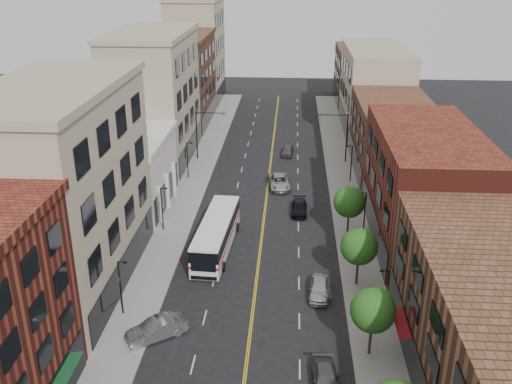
% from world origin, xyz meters
% --- Properties ---
extents(sidewalk_left, '(4.00, 110.00, 0.15)m').
position_xyz_m(sidewalk_left, '(-10.00, 35.00, 0.07)').
color(sidewalk_left, gray).
rests_on(sidewalk_left, ground).
extents(sidewalk_right, '(4.00, 110.00, 0.15)m').
position_xyz_m(sidewalk_right, '(10.00, 35.00, 0.07)').
color(sidewalk_right, gray).
rests_on(sidewalk_right, ground).
extents(bldg_l_tanoffice, '(10.00, 22.00, 18.00)m').
position_xyz_m(bldg_l_tanoffice, '(-17.00, 13.00, 9.00)').
color(bldg_l_tanoffice, tan).
rests_on(bldg_l_tanoffice, ground).
extents(bldg_l_white, '(10.00, 14.00, 8.00)m').
position_xyz_m(bldg_l_white, '(-17.00, 31.00, 4.00)').
color(bldg_l_white, silver).
rests_on(bldg_l_white, ground).
extents(bldg_l_far_a, '(10.00, 20.00, 18.00)m').
position_xyz_m(bldg_l_far_a, '(-17.00, 48.00, 9.00)').
color(bldg_l_far_a, tan).
rests_on(bldg_l_far_a, ground).
extents(bldg_l_far_b, '(10.00, 20.00, 15.00)m').
position_xyz_m(bldg_l_far_b, '(-17.00, 68.00, 7.50)').
color(bldg_l_far_b, brown).
rests_on(bldg_l_far_b, ground).
extents(bldg_l_far_c, '(10.00, 16.00, 20.00)m').
position_xyz_m(bldg_l_far_c, '(-17.00, 86.00, 10.00)').
color(bldg_l_far_c, tan).
rests_on(bldg_l_far_c, ground).
extents(bldg_r_near, '(10.00, 26.00, 10.00)m').
position_xyz_m(bldg_r_near, '(17.00, 0.00, 5.00)').
color(bldg_r_near, brown).
rests_on(bldg_r_near, ground).
extents(bldg_r_mid, '(10.00, 22.00, 12.00)m').
position_xyz_m(bldg_r_mid, '(17.00, 24.00, 6.00)').
color(bldg_r_mid, maroon).
rests_on(bldg_r_mid, ground).
extents(bldg_r_far_a, '(10.00, 20.00, 10.00)m').
position_xyz_m(bldg_r_far_a, '(17.00, 45.00, 5.00)').
color(bldg_r_far_a, brown).
rests_on(bldg_r_far_a, ground).
extents(bldg_r_far_b, '(10.00, 22.00, 14.00)m').
position_xyz_m(bldg_r_far_b, '(17.00, 66.00, 7.00)').
color(bldg_r_far_b, tan).
rests_on(bldg_r_far_b, ground).
extents(bldg_r_far_c, '(10.00, 18.00, 11.00)m').
position_xyz_m(bldg_r_far_c, '(17.00, 86.00, 5.50)').
color(bldg_r_far_c, brown).
rests_on(bldg_r_far_c, ground).
extents(tree_r_1, '(3.40, 3.40, 5.59)m').
position_xyz_m(tree_r_1, '(9.39, 4.07, 4.13)').
color(tree_r_1, black).
rests_on(tree_r_1, sidewalk_right).
extents(tree_r_2, '(3.40, 3.40, 5.59)m').
position_xyz_m(tree_r_2, '(9.39, 14.07, 4.13)').
color(tree_r_2, black).
rests_on(tree_r_2, sidewalk_right).
extents(tree_r_3, '(3.40, 3.40, 5.59)m').
position_xyz_m(tree_r_3, '(9.39, 24.07, 4.13)').
color(tree_r_3, black).
rests_on(tree_r_3, sidewalk_right).
extents(lamp_l_1, '(0.81, 0.55, 5.05)m').
position_xyz_m(lamp_l_1, '(-10.95, 8.00, 2.97)').
color(lamp_l_1, black).
rests_on(lamp_l_1, sidewalk_left).
extents(lamp_l_2, '(0.81, 0.55, 5.05)m').
position_xyz_m(lamp_l_2, '(-10.95, 24.00, 2.97)').
color(lamp_l_2, black).
rests_on(lamp_l_2, sidewalk_left).
extents(lamp_l_3, '(0.81, 0.55, 5.05)m').
position_xyz_m(lamp_l_3, '(-10.95, 40.00, 2.97)').
color(lamp_l_3, black).
rests_on(lamp_l_3, sidewalk_left).
extents(lamp_r_1, '(0.81, 0.55, 5.05)m').
position_xyz_m(lamp_r_1, '(10.95, 8.00, 2.97)').
color(lamp_r_1, black).
rests_on(lamp_r_1, sidewalk_right).
extents(lamp_r_2, '(0.81, 0.55, 5.05)m').
position_xyz_m(lamp_r_2, '(10.95, 24.00, 2.97)').
color(lamp_r_2, black).
rests_on(lamp_r_2, sidewalk_right).
extents(lamp_r_3, '(0.81, 0.55, 5.05)m').
position_xyz_m(lamp_r_3, '(10.95, 40.00, 2.97)').
color(lamp_r_3, black).
rests_on(lamp_r_3, sidewalk_right).
extents(signal_mast_left, '(4.49, 0.18, 7.20)m').
position_xyz_m(signal_mast_left, '(-10.27, 48.00, 4.65)').
color(signal_mast_left, black).
rests_on(signal_mast_left, sidewalk_left).
extents(signal_mast_right, '(4.49, 0.18, 7.20)m').
position_xyz_m(signal_mast_right, '(10.27, 48.00, 4.65)').
color(signal_mast_right, black).
rests_on(signal_mast_right, sidewalk_right).
extents(city_bus, '(3.73, 13.21, 3.36)m').
position_xyz_m(city_bus, '(-4.50, 20.02, 1.95)').
color(city_bus, white).
rests_on(city_bus, ground).
extents(car_angle_b, '(5.02, 4.26, 1.63)m').
position_xyz_m(car_angle_b, '(-7.40, 5.07, 0.81)').
color(car_angle_b, gray).
rests_on(car_angle_b, ground).
extents(car_parked_mid, '(2.07, 4.58, 1.30)m').
position_xyz_m(car_parked_mid, '(5.80, 0.25, 0.65)').
color(car_parked_mid, '#4D4D52').
rests_on(car_parked_mid, ground).
extents(car_parked_far, '(2.08, 4.53, 1.50)m').
position_xyz_m(car_parked_far, '(5.80, 12.02, 0.75)').
color(car_parked_far, '#B0B3B8').
rests_on(car_parked_far, ground).
extents(car_lane_behind, '(2.06, 4.42, 1.40)m').
position_xyz_m(car_lane_behind, '(-5.02, 29.33, 0.70)').
color(car_lane_behind, '#4C4B51').
rests_on(car_lane_behind, ground).
extents(car_lane_a, '(1.91, 4.57, 1.32)m').
position_xyz_m(car_lane_a, '(4.09, 29.67, 0.66)').
color(car_lane_a, black).
rests_on(car_lane_a, ground).
extents(car_lane_b, '(3.34, 5.96, 1.58)m').
position_xyz_m(car_lane_b, '(1.50, 37.60, 0.79)').
color(car_lane_b, '#ABAFB3').
rests_on(car_lane_b, ground).
extents(car_lane_c, '(2.01, 4.25, 1.41)m').
position_xyz_m(car_lane_c, '(2.42, 50.86, 0.70)').
color(car_lane_c, '#48484D').
rests_on(car_lane_c, ground).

